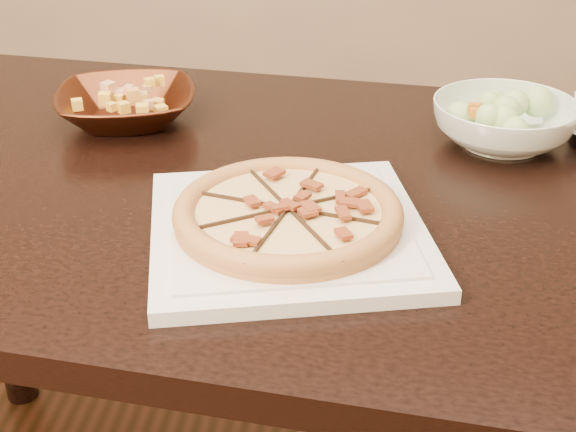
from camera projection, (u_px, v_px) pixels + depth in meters
name	position (u px, v px, depth m)	size (l,w,h in m)	color
dining_table	(247.00, 243.00, 1.16)	(1.42, 1.00, 0.75)	black
plate	(288.00, 230.00, 0.95)	(0.39, 0.39, 0.02)	silver
pizza	(288.00, 213.00, 0.94)	(0.27, 0.27, 0.03)	#AE6B3F
bronze_bowl	(127.00, 106.00, 1.27)	(0.22, 0.22, 0.05)	#492110
mixed_dish	(124.00, 81.00, 1.25)	(0.10, 0.10, 0.03)	tan
salad_bowl	(504.00, 123.00, 1.19)	(0.21, 0.21, 0.07)	silver
salad	(507.00, 90.00, 1.17)	(0.09, 0.10, 0.04)	#92BB69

